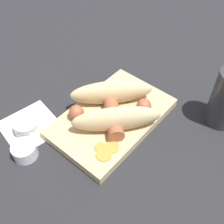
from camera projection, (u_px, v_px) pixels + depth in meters
name	position (u px, v px, depth m)	size (l,w,h in m)	color
ground_plane	(112.00, 121.00, 0.65)	(3.00, 3.00, 0.00)	#232326
food_tray	(112.00, 118.00, 0.65)	(0.28, 0.18, 0.02)	tan
bread_roll	(114.00, 105.00, 0.62)	(0.22, 0.22, 0.06)	#DBBC84
sausage	(110.00, 109.00, 0.63)	(0.15, 0.14, 0.03)	#9E5638
pickled_veggies	(106.00, 151.00, 0.57)	(0.07, 0.06, 0.00)	orange
napkin	(30.00, 126.00, 0.64)	(0.14, 0.14, 0.00)	white
condiment_cup_near	(26.00, 128.00, 0.62)	(0.05, 0.05, 0.03)	white
condiment_cup_far	(25.00, 151.00, 0.58)	(0.05, 0.05, 0.03)	white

